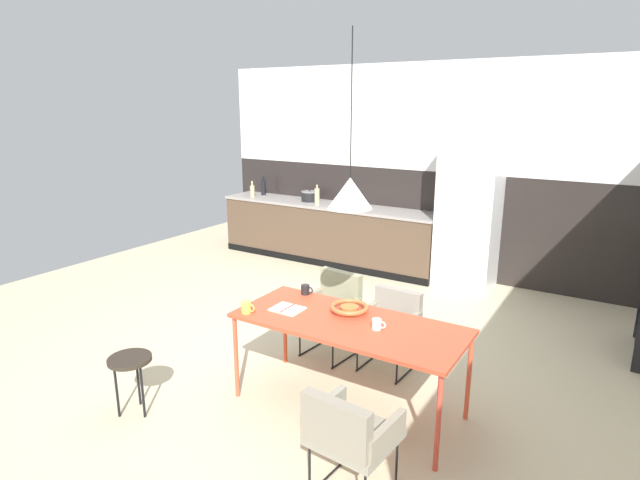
{
  "coord_description": "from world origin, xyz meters",
  "views": [
    {
      "loc": [
        2.48,
        -3.44,
        2.38
      ],
      "look_at": [
        -0.31,
        1.04,
        0.98
      ],
      "focal_mm": 28.92,
      "sensor_mm": 36.0,
      "label": 1
    }
  ],
  "objects_px": {
    "armchair_corner_seat": "(333,303)",
    "side_stool": "(130,363)",
    "fruit_bowl": "(349,308)",
    "cooking_pot": "(310,196)",
    "mug_tall_blue": "(306,290)",
    "open_book": "(288,309)",
    "mug_glass_clear": "(247,307)",
    "mug_dark_espresso": "(377,324)",
    "dining_table": "(349,327)",
    "armchair_near_window": "(391,319)",
    "bottle_spice_small": "(317,196)",
    "refrigerator_column": "(469,213)",
    "armchair_head_of_table": "(348,430)",
    "bottle_wine_green": "(263,187)",
    "bottle_vinegar_dark": "(252,191)",
    "pendant_lamp_over_table_near": "(350,193)"
  },
  "relations": [
    {
      "from": "mug_tall_blue",
      "to": "mug_glass_clear",
      "type": "distance_m",
      "value": 0.63
    },
    {
      "from": "cooking_pot",
      "to": "bottle_vinegar_dark",
      "type": "bearing_deg",
      "value": -170.65
    },
    {
      "from": "refrigerator_column",
      "to": "bottle_spice_small",
      "type": "distance_m",
      "value": 2.24
    },
    {
      "from": "open_book",
      "to": "mug_glass_clear",
      "type": "height_order",
      "value": "mug_glass_clear"
    },
    {
      "from": "bottle_wine_green",
      "to": "armchair_near_window",
      "type": "bearing_deg",
      "value": -36.95
    },
    {
      "from": "armchair_near_window",
      "to": "fruit_bowl",
      "type": "bearing_deg",
      "value": 85.05
    },
    {
      "from": "dining_table",
      "to": "armchair_corner_seat",
      "type": "relative_size",
      "value": 2.24
    },
    {
      "from": "armchair_near_window",
      "to": "side_stool",
      "type": "bearing_deg",
      "value": 54.41
    },
    {
      "from": "dining_table",
      "to": "armchair_near_window",
      "type": "relative_size",
      "value": 2.5
    },
    {
      "from": "armchair_near_window",
      "to": "pendant_lamp_over_table_near",
      "type": "bearing_deg",
      "value": 92.27
    },
    {
      "from": "mug_dark_espresso",
      "to": "cooking_pot",
      "type": "distance_m",
      "value": 4.43
    },
    {
      "from": "fruit_bowl",
      "to": "cooking_pot",
      "type": "xyz_separation_m",
      "value": [
        -2.49,
        3.24,
        0.19
      ]
    },
    {
      "from": "armchair_head_of_table",
      "to": "bottle_spice_small",
      "type": "bearing_deg",
      "value": 129.01
    },
    {
      "from": "armchair_head_of_table",
      "to": "armchair_corner_seat",
      "type": "bearing_deg",
      "value": 127.64
    },
    {
      "from": "armchair_near_window",
      "to": "refrigerator_column",
      "type": "bearing_deg",
      "value": -85.34
    },
    {
      "from": "bottle_spice_small",
      "to": "pendant_lamp_over_table_near",
      "type": "xyz_separation_m",
      "value": [
        2.3,
        -3.19,
        0.72
      ]
    },
    {
      "from": "open_book",
      "to": "mug_dark_espresso",
      "type": "height_order",
      "value": "mug_dark_espresso"
    },
    {
      "from": "bottle_spice_small",
      "to": "pendant_lamp_over_table_near",
      "type": "bearing_deg",
      "value": -54.28
    },
    {
      "from": "bottle_spice_small",
      "to": "refrigerator_column",
      "type": "bearing_deg",
      "value": 4.35
    },
    {
      "from": "armchair_near_window",
      "to": "mug_dark_espresso",
      "type": "relative_size",
      "value": 6.52
    },
    {
      "from": "armchair_corner_seat",
      "to": "bottle_wine_green",
      "type": "bearing_deg",
      "value": -35.79
    },
    {
      "from": "armchair_head_of_table",
      "to": "fruit_bowl",
      "type": "distance_m",
      "value": 1.22
    },
    {
      "from": "side_stool",
      "to": "pendant_lamp_over_table_near",
      "type": "relative_size",
      "value": 0.39
    },
    {
      "from": "fruit_bowl",
      "to": "mug_dark_espresso",
      "type": "bearing_deg",
      "value": -27.64
    },
    {
      "from": "mug_tall_blue",
      "to": "bottle_wine_green",
      "type": "relative_size",
      "value": 0.38
    },
    {
      "from": "bottle_spice_small",
      "to": "dining_table",
      "type": "bearing_deg",
      "value": -54.2
    },
    {
      "from": "dining_table",
      "to": "fruit_bowl",
      "type": "relative_size",
      "value": 5.81
    },
    {
      "from": "fruit_bowl",
      "to": "pendant_lamp_over_table_near",
      "type": "relative_size",
      "value": 0.25
    },
    {
      "from": "mug_tall_blue",
      "to": "mug_glass_clear",
      "type": "bearing_deg",
      "value": -105.88
    },
    {
      "from": "mug_glass_clear",
      "to": "armchair_near_window",
      "type": "bearing_deg",
      "value": 54.15
    },
    {
      "from": "fruit_bowl",
      "to": "open_book",
      "type": "distance_m",
      "value": 0.51
    },
    {
      "from": "bottle_vinegar_dark",
      "to": "bottle_wine_green",
      "type": "bearing_deg",
      "value": 78.62
    },
    {
      "from": "armchair_corner_seat",
      "to": "mug_glass_clear",
      "type": "bearing_deg",
      "value": 86.28
    },
    {
      "from": "refrigerator_column",
      "to": "fruit_bowl",
      "type": "xyz_separation_m",
      "value": [
        -0.01,
        -3.2,
        -0.21
      ]
    },
    {
      "from": "dining_table",
      "to": "open_book",
      "type": "height_order",
      "value": "open_book"
    },
    {
      "from": "armchair_head_of_table",
      "to": "bottle_vinegar_dark",
      "type": "xyz_separation_m",
      "value": [
        -4.06,
        4.11,
        0.52
      ]
    },
    {
      "from": "bottle_spice_small",
      "to": "bottle_vinegar_dark",
      "type": "distance_m",
      "value": 1.28
    },
    {
      "from": "armchair_near_window",
      "to": "bottle_vinegar_dark",
      "type": "height_order",
      "value": "bottle_vinegar_dark"
    },
    {
      "from": "cooking_pot",
      "to": "bottle_spice_small",
      "type": "relative_size",
      "value": 0.85
    },
    {
      "from": "fruit_bowl",
      "to": "open_book",
      "type": "relative_size",
      "value": 1.24
    },
    {
      "from": "refrigerator_column",
      "to": "pendant_lamp_over_table_near",
      "type": "bearing_deg",
      "value": -88.88
    },
    {
      "from": "armchair_near_window",
      "to": "mug_dark_espresso",
      "type": "bearing_deg",
      "value": 109.31
    },
    {
      "from": "mug_dark_espresso",
      "to": "cooking_pot",
      "type": "relative_size",
      "value": 0.42
    },
    {
      "from": "open_book",
      "to": "mug_glass_clear",
      "type": "relative_size",
      "value": 1.95
    },
    {
      "from": "armchair_head_of_table",
      "to": "bottle_spice_small",
      "type": "distance_m",
      "value": 4.96
    },
    {
      "from": "armchair_corner_seat",
      "to": "side_stool",
      "type": "xyz_separation_m",
      "value": [
        -0.81,
        -1.73,
        -0.08
      ]
    },
    {
      "from": "dining_table",
      "to": "cooking_pot",
      "type": "distance_m",
      "value": 4.27
    },
    {
      "from": "armchair_head_of_table",
      "to": "fruit_bowl",
      "type": "height_order",
      "value": "fruit_bowl"
    },
    {
      "from": "armchair_near_window",
      "to": "mug_dark_espresso",
      "type": "distance_m",
      "value": 0.91
    },
    {
      "from": "mug_tall_blue",
      "to": "cooking_pot",
      "type": "distance_m",
      "value": 3.66
    }
  ]
}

